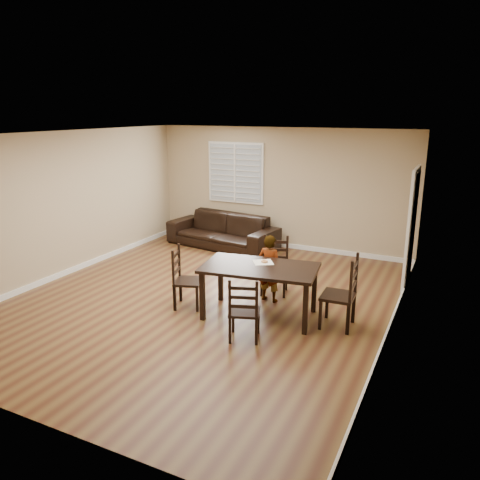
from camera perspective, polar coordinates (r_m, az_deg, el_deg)
name	(u,v)px	position (r m, az deg, el deg)	size (l,w,h in m)	color
ground	(203,299)	(7.91, -4.49, -7.23)	(7.00, 7.00, 0.00)	brown
room	(209,191)	(7.54, -3.86, 5.96)	(6.04, 7.04, 2.72)	tan
dining_table	(260,272)	(7.05, 2.42, -3.89)	(1.83, 1.19, 0.80)	black
chair_near	(275,266)	(8.13, 4.32, -3.21)	(0.54, 0.51, 0.99)	black
chair_far	(244,314)	(6.36, 0.44, -8.99)	(0.52, 0.50, 0.92)	black
chair_left	(181,280)	(7.54, -7.20, -4.83)	(0.54, 0.55, 0.99)	black
chair_right	(347,296)	(6.91, 12.95, -6.65)	(0.48, 0.51, 1.09)	black
child	(270,268)	(7.66, 3.63, -3.47)	(0.41, 0.27, 1.13)	gray
napkin	(263,262)	(7.19, 2.84, -2.73)	(0.29, 0.29, 0.00)	beige
donut	(264,261)	(7.18, 3.00, -2.58)	(0.11, 0.11, 0.04)	#C37F46
sofa	(222,231)	(10.76, -2.16, 1.14)	(2.58, 1.01, 0.75)	black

